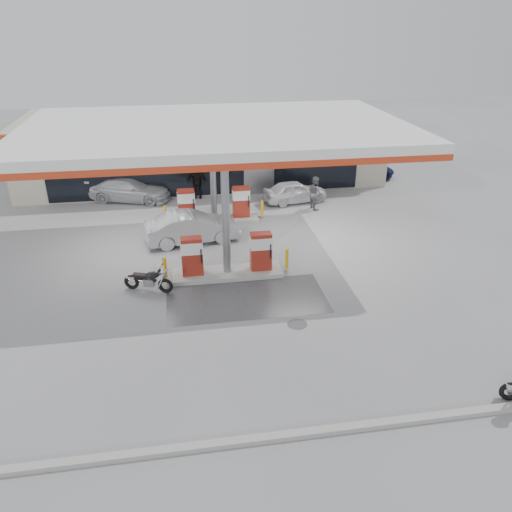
{
  "coord_description": "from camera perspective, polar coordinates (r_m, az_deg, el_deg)",
  "views": [
    {
      "loc": [
        -1.77,
        -16.13,
        9.75
      ],
      "look_at": [
        1.06,
        1.14,
        1.2
      ],
      "focal_mm": 35.0,
      "sensor_mm": 36.0,
      "label": 1
    }
  ],
  "objects": [
    {
      "name": "ground",
      "position": [
        18.93,
        -2.61,
        -4.99
      ],
      "size": [
        90.0,
        90.0,
        0.0
      ],
      "primitive_type": "plane",
      "color": "gray",
      "rests_on": "ground"
    },
    {
      "name": "wet_patch",
      "position": [
        18.98,
        -1.11,
        -4.87
      ],
      "size": [
        6.0,
        3.0,
        0.0
      ],
      "primitive_type": "cube",
      "color": "#4C4C4F",
      "rests_on": "ground"
    },
    {
      "name": "drain_cover",
      "position": [
        17.57,
        4.73,
        -7.75
      ],
      "size": [
        0.7,
        0.7,
        0.01
      ],
      "primitive_type": "cylinder",
      "color": "#38383A",
      "rests_on": "ground"
    },
    {
      "name": "kerb",
      "position": [
        13.42,
        1.24,
        -20.11
      ],
      "size": [
        28.0,
        0.25,
        0.15
      ],
      "primitive_type": "cube",
      "color": "gray",
      "rests_on": "ground"
    },
    {
      "name": "store_building",
      "position": [
        33.03,
        -6.1,
        12.34
      ],
      "size": [
        22.0,
        8.22,
        4.0
      ],
      "color": "#ACA490",
      "rests_on": "ground"
    },
    {
      "name": "canopy",
      "position": [
        21.67,
        -4.55,
        14.03
      ],
      "size": [
        16.0,
        10.02,
        5.51
      ],
      "color": "silver",
      "rests_on": "ground"
    },
    {
      "name": "pump_island_near",
      "position": [
        20.33,
        -3.34,
        -0.4
      ],
      "size": [
        5.14,
        1.3,
        1.78
      ],
      "color": "#9E9E99",
      "rests_on": "ground"
    },
    {
      "name": "pump_island_far",
      "position": [
        25.83,
        -4.81,
        5.46
      ],
      "size": [
        5.14,
        1.3,
        1.78
      ],
      "color": "#9E9E99",
      "rests_on": "ground"
    },
    {
      "name": "parked_motorcycle",
      "position": [
        19.7,
        -12.14,
        -2.75
      ],
      "size": [
        1.93,
        1.05,
        1.03
      ],
      "rotation": [
        0.0,
        0.0,
        -0.37
      ],
      "color": "black",
      "rests_on": "ground"
    },
    {
      "name": "sedan_white",
      "position": [
        28.63,
        4.48,
        7.36
      ],
      "size": [
        3.82,
        2.08,
        1.23
      ],
      "primitive_type": "imported",
      "rotation": [
        0.0,
        0.0,
        1.75
      ],
      "color": "silver",
      "rests_on": "ground"
    },
    {
      "name": "attendant",
      "position": [
        27.64,
        6.76,
        7.2
      ],
      "size": [
        0.85,
        1.01,
        1.82
      ],
      "primitive_type": "imported",
      "rotation": [
        0.0,
        0.0,
        1.78
      ],
      "color": "slate",
      "rests_on": "ground"
    },
    {
      "name": "hatchback_silver",
      "position": [
        23.54,
        -7.29,
        3.26
      ],
      "size": [
        4.55,
        2.17,
        1.44
      ],
      "primitive_type": "imported",
      "rotation": [
        0.0,
        0.0,
        1.72
      ],
      "color": "#96999D",
      "rests_on": "ground"
    },
    {
      "name": "parked_car_left",
      "position": [
        29.68,
        -14.24,
        7.43
      ],
      "size": [
        4.99,
        3.16,
        1.35
      ],
      "primitive_type": "imported",
      "rotation": [
        0.0,
        0.0,
        1.27
      ],
      "color": "#AEB1B6",
      "rests_on": "ground"
    },
    {
      "name": "parked_car_right",
      "position": [
        33.61,
        11.75,
        9.74
      ],
      "size": [
        4.55,
        2.24,
        1.24
      ],
      "primitive_type": "imported",
      "rotation": [
        0.0,
        0.0,
        1.53
      ],
      "color": "#171D4D",
      "rests_on": "ground"
    },
    {
      "name": "biker_walking",
      "position": [
        29.29,
        -6.79,
        8.43
      ],
      "size": [
        1.17,
        0.54,
        1.95
      ],
      "primitive_type": "imported",
      "rotation": [
        0.0,
        0.0,
        -0.06
      ],
      "color": "black",
      "rests_on": "ground"
    }
  ]
}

